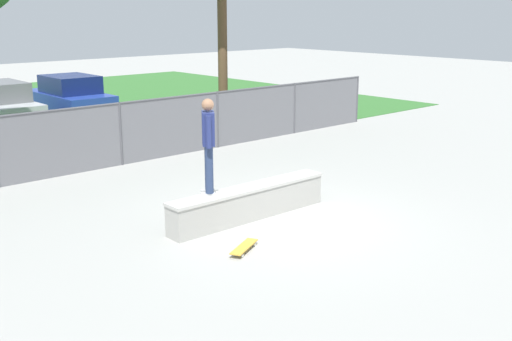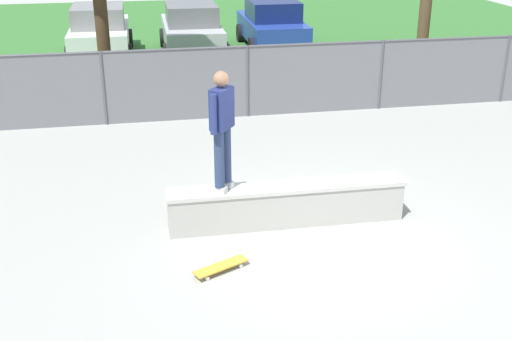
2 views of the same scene
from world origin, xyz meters
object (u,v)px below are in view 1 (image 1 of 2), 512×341
object	(u,v)px
car_blue	(70,97)
skateboard	(244,247)
concrete_ledge	(249,202)
skateboarder	(208,143)

from	to	relation	value
car_blue	skateboard	bearing A→B (deg)	-104.90
concrete_ledge	skateboarder	bearing A→B (deg)	179.93
skateboard	car_blue	bearing A→B (deg)	75.10
skateboard	car_blue	world-z (taller)	car_blue
skateboarder	skateboard	bearing A→B (deg)	-100.27
skateboarder	car_blue	distance (m)	13.49
concrete_ledge	skateboarder	distance (m)	1.65
concrete_ledge	car_blue	distance (m)	13.25
skateboard	car_blue	xyz separation A→B (m)	(3.78, 14.21, 0.77)
car_blue	concrete_ledge	bearing A→B (deg)	-101.22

